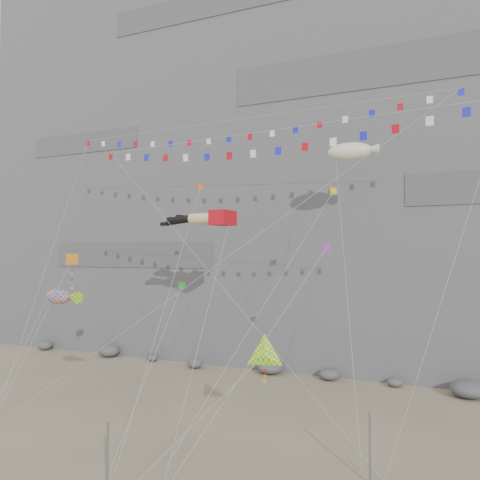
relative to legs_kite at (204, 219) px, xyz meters
The scene contains 16 objects.
ground 17.15m from the legs_kite, 70.58° to the right, with size 120.00×120.00×0.00m, color gray.
cliff 26.38m from the legs_kite, 83.61° to the left, with size 80.00×28.00×50.00m, color slate.
talus_boulders 17.41m from the legs_kite, 73.67° to the left, with size 60.00×3.00×1.20m, color #58585D, non-canonical shape.
anchor_pole_center 21.41m from the legs_kite, 79.08° to the right, with size 0.12×0.12×3.66m, color slate.
anchor_pole_right 22.49m from the legs_kite, 34.09° to the right, with size 0.12×0.12×3.71m, color slate.
legs_kite is the anchor object (origin of this frame).
flag_banner_upper 9.61m from the legs_kite, 48.15° to the left, with size 35.86×15.75×30.79m.
flag_banner_lower 10.76m from the legs_kite, 35.30° to the right, with size 28.88×6.03×23.04m.
harlequin_kite 11.37m from the legs_kite, 147.39° to the right, with size 1.97×7.83×13.44m.
fish_windsock 13.20m from the legs_kite, 133.37° to the right, with size 4.30×5.34×10.09m.
delta_kite 15.62m from the legs_kite, 46.02° to the right, with size 6.27×7.97×10.65m.
blimp_windsock 13.71m from the legs_kite, 20.44° to the left, with size 5.16×14.28×24.78m.
small_kite_a 2.37m from the legs_kite, behind, with size 3.07×15.35×23.31m.
small_kite_b 11.60m from the legs_kite, 12.78° to the right, with size 6.34×12.60×18.17m.
small_kite_c 8.27m from the legs_kite, 77.96° to the right, with size 1.61×10.20×13.62m.
small_kite_d 11.05m from the legs_kite, ahead, with size 7.47×14.06×22.61m.
Camera 1 is at (15.74, -27.94, 12.03)m, focal length 35.00 mm.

